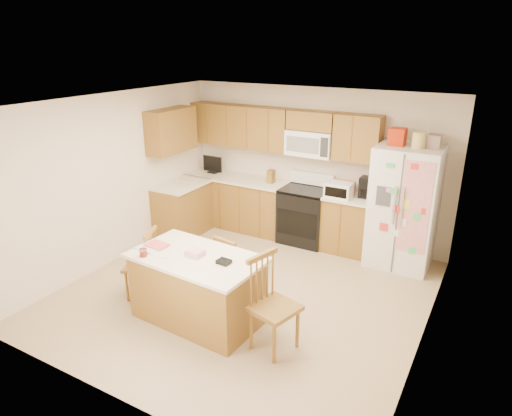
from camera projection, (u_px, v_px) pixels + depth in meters
The scene contains 9 objects.
ground at pixel (246, 293), 6.12m from camera, with size 4.50×4.50×0.00m, color tan.
room_shell at pixel (245, 191), 5.62m from camera, with size 4.60×4.60×2.52m.
cabinetry at pixel (249, 183), 7.72m from camera, with size 3.36×1.56×2.15m.
stove at pixel (305, 214), 7.54m from camera, with size 0.76×0.65×1.13m.
refrigerator at pixel (404, 206), 6.61m from camera, with size 0.90×0.79×2.04m.
island at pixel (198, 287), 5.42m from camera, with size 1.60×1.00×0.93m.
windsor_chair_left at pixel (143, 265), 5.90m from camera, with size 0.50×0.52×0.94m.
windsor_chair_back at pixel (232, 269), 5.89m from camera, with size 0.43×0.41×0.87m.
windsor_chair_right at pixel (273, 306), 4.87m from camera, with size 0.55×0.57×1.09m.
Camera 1 is at (2.74, -4.59, 3.20)m, focal length 32.00 mm.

